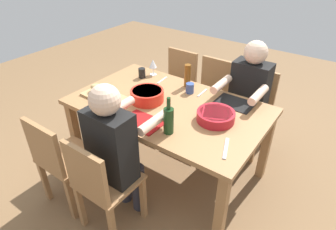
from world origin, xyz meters
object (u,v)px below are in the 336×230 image
Objects in this scene: chair_far_center at (212,94)px; chair_far_right at (251,106)px; dining_table at (168,112)px; serving_bowl_salad at (216,116)px; chair_near_left at (60,158)px; diner_far_right at (247,94)px; chair_far_left at (177,83)px; napkin_stack at (115,114)px; diner_near_center at (116,146)px; wine_glass at (153,64)px; wine_bottle at (169,120)px; beer_bottle at (187,76)px; cup_far_center at (190,88)px; serving_bowl_pasta at (147,95)px; cutting_board at (104,96)px; cup_far_left at (142,73)px; bread_loaf at (103,91)px; chair_near_center at (100,183)px.

chair_far_center and chair_far_right have the same top height.
dining_table is 0.47m from serving_bowl_salad.
chair_near_left is at bearing -118.94° from chair_far_right.
diner_far_right reaches higher than serving_bowl_salad.
napkin_stack is (0.21, -1.21, 0.27)m from chair_far_left.
diner_near_center is 1.15m from wine_glass.
chair_far_center is 2.93× the size of wine_bottle.
chair_far_center is 1.71m from chair_near_left.
serving_bowl_salad is at bearing -61.19° from chair_far_center.
wine_glass is (-0.02, 1.22, 0.37)m from chair_near_left.
beer_bottle is (-0.29, 0.71, 0.00)m from wine_bottle.
serving_bowl_pasta is at bearing -122.94° from cup_far_center.
cutting_board is 0.77m from cup_far_center.
chair_far_left is 5.12× the size of wine_glass.
beer_bottle is at bearing 75.61° from napkin_stack.
napkin_stack is (-0.69, -0.40, -0.03)m from serving_bowl_salad.
wine_glass is 1.19× the size of napkin_stack.
cup_far_left reaches higher than dining_table.
serving_bowl_salad is at bearing 58.93° from wine_bottle.
diner_far_right is 0.95m from serving_bowl_pasta.
diner_far_right reaches higher than napkin_stack.
napkin_stack is at bearing -101.49° from chair_far_center.
beer_bottle is at bearing -138.67° from chair_far_right.
dining_table is 9.99× the size of wine_glass.
dining_table is at bearing 90.00° from diner_near_center.
diner_far_right reaches higher than chair_far_center.
serving_bowl_salad is 3.20× the size of cup_far_center.
chair_near_left is 0.65m from cutting_board.
chair_far_left is at bearing 107.34° from serving_bowl_pasta.
bread_loaf is (-0.99, -1.06, 0.32)m from chair_far_right.
cutting_board is (-0.98, -0.24, -0.03)m from serving_bowl_salad.
chair_far_center is at bearing 118.81° from serving_bowl_salad.
chair_far_center is 0.74m from wine_glass.
diner_near_center reaches higher than chair_far_left.
beer_bottle is 2.37× the size of cup_far_center.
wine_glass is at bearing 177.41° from beer_bottle.
wine_bottle is at bearing -67.66° from beer_bottle.
cup_far_center is at bearing 108.20° from wine_bottle.
cup_far_center is (0.57, 0.52, -0.02)m from bread_loaf.
bread_loaf is at bearing -153.49° from serving_bowl_pasta.
chair_far_left is (-0.91, 0.18, -0.21)m from diner_far_right.
wine_bottle is (-0.21, -0.34, 0.06)m from serving_bowl_salad.
wine_bottle is at bearing -121.07° from serving_bowl_salad.
cutting_board is at bearing -137.99° from cup_far_center.
chair_near_center is 5.12× the size of wine_glass.
serving_bowl_salad is 1.01m from bread_loaf.
napkin_stack is (0.29, -0.15, -0.05)m from bread_loaf.
dining_table is 1.95× the size of chair_far_right.
chair_far_right is 2.66× the size of bread_loaf.
wine_glass is at bearing 114.48° from diner_near_center.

